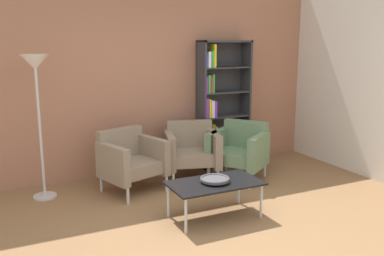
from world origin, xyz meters
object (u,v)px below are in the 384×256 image
object	(u,v)px
decorative_bowl	(215,179)
coffee_table_low	(215,185)
bookshelf_tall	(218,106)
armchair_corner_red	(192,149)
armchair_spare_guest	(130,159)
floor_lamp_torchiere	(36,80)
armchair_by_bookshelf	(239,149)

from	to	relation	value
decorative_bowl	coffee_table_low	bearing A→B (deg)	-141.34
bookshelf_tall	armchair_corner_red	distance (m)	0.91
armchair_spare_guest	decorative_bowl	bearing A→B (deg)	-83.12
coffee_table_low	floor_lamp_torchiere	bearing A→B (deg)	138.39
bookshelf_tall	armchair_corner_red	size ratio (longest dim) A/B	2.19
armchair_spare_guest	bookshelf_tall	bearing A→B (deg)	-0.29
bookshelf_tall	decorative_bowl	distance (m)	2.04
coffee_table_low	floor_lamp_torchiere	distance (m)	2.40
bookshelf_tall	coffee_table_low	bearing A→B (deg)	-119.90
bookshelf_tall	armchair_corner_red	world-z (taller)	bookshelf_tall
armchair_by_bookshelf	floor_lamp_torchiere	world-z (taller)	floor_lamp_torchiere
armchair_spare_guest	armchair_by_bookshelf	xyz separation A→B (m)	(1.52, -0.17, 0.00)
coffee_table_low	armchair_spare_guest	size ratio (longest dim) A/B	1.14
armchair_corner_red	decorative_bowl	bearing A→B (deg)	-88.26
armchair_corner_red	armchair_by_bookshelf	xyz separation A→B (m)	(0.61, -0.27, 0.00)
armchair_by_bookshelf	floor_lamp_torchiere	xyz separation A→B (m)	(-2.56, 0.39, 1.03)
coffee_table_low	armchair_corner_red	distance (m)	1.36
decorative_bowl	floor_lamp_torchiere	size ratio (longest dim) A/B	0.18
armchair_spare_guest	armchair_by_bookshelf	world-z (taller)	same
armchair_corner_red	floor_lamp_torchiere	world-z (taller)	floor_lamp_torchiere
bookshelf_tall	armchair_spare_guest	world-z (taller)	bookshelf_tall
armchair_spare_guest	floor_lamp_torchiere	world-z (taller)	floor_lamp_torchiere
decorative_bowl	armchair_by_bookshelf	size ratio (longest dim) A/B	0.34
coffee_table_low	armchair_by_bookshelf	size ratio (longest dim) A/B	1.06
armchair_spare_guest	armchair_corner_red	size ratio (longest dim) A/B	1.01
decorative_bowl	armchair_corner_red	size ratio (longest dim) A/B	0.37
bookshelf_tall	armchair_by_bookshelf	distance (m)	0.84
armchair_spare_guest	armchair_corner_red	bearing A→B (deg)	-11.95
coffee_table_low	armchair_by_bookshelf	xyz separation A→B (m)	(0.95, 1.04, 0.05)
armchair_by_bookshelf	floor_lamp_torchiere	bearing A→B (deg)	-133.95
coffee_table_low	decorative_bowl	bearing A→B (deg)	38.66
decorative_bowl	armchair_spare_guest	bearing A→B (deg)	115.25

